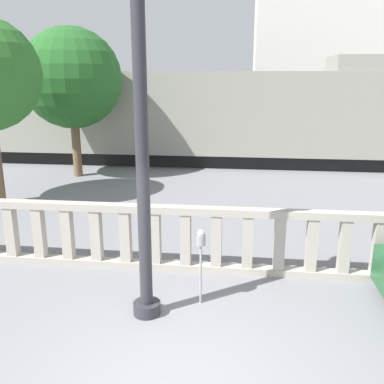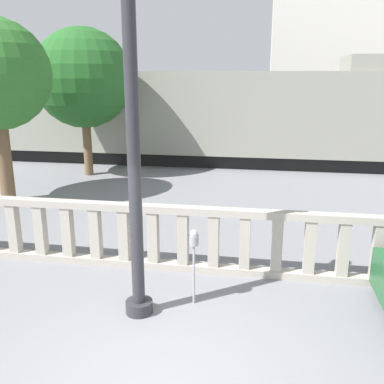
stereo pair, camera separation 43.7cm
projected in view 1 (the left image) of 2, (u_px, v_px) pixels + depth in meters
name	position (u px, v px, depth m)	size (l,w,h in m)	color
balustrade	(201.00, 240.00, 8.22)	(16.83, 0.24, 1.31)	#ADA599
lamppost	(142.00, 156.00, 6.21)	(0.44, 0.44, 5.17)	#2D2D33
parking_meter	(201.00, 245.00, 6.94)	(0.16, 0.16, 1.31)	#99999E
train_near	(147.00, 115.00, 18.58)	(21.60, 2.95, 4.47)	black
train_far	(135.00, 102.00, 31.46)	(28.35, 2.89, 4.06)	black
building_block	(351.00, 14.00, 27.30)	(12.01, 7.96, 14.99)	beige
tree_right	(72.00, 79.00, 15.41)	(3.60, 3.60, 5.42)	brown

